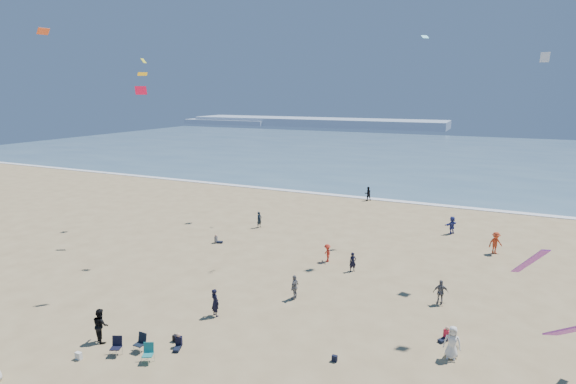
% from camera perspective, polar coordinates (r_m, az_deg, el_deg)
% --- Properties ---
extents(ocean, '(220.00, 100.00, 0.06)m').
position_cam_1_polar(ocean, '(108.71, 18.58, 4.55)').
color(ocean, '#476B84').
rests_on(ocean, ground).
extents(surf_line, '(220.00, 1.20, 0.08)m').
position_cam_1_polar(surf_line, '(59.94, 13.16, -1.09)').
color(surf_line, white).
rests_on(surf_line, ground).
extents(headland_far, '(110.00, 20.00, 3.20)m').
position_cam_1_polar(headland_far, '(196.08, 3.36, 8.86)').
color(headland_far, '#7A8EA8').
rests_on(headland_far, ground).
extents(headland_near, '(40.00, 14.00, 2.00)m').
position_cam_1_polar(headland_near, '(209.69, -7.51, 8.84)').
color(headland_near, '#7A8EA8').
rests_on(headland_near, ground).
extents(standing_flyers, '(26.29, 45.53, 1.95)m').
position_cam_1_polar(standing_flyers, '(35.16, 10.27, -9.19)').
color(standing_flyers, black).
rests_on(standing_flyers, ground).
extents(seated_group, '(22.33, 28.88, 0.84)m').
position_cam_1_polar(seated_group, '(24.80, -5.99, -20.05)').
color(seated_group, white).
rests_on(seated_group, ground).
extents(chair_cluster, '(2.80, 1.50, 1.00)m').
position_cam_1_polar(chair_cluster, '(26.48, -18.94, -18.22)').
color(chair_cluster, black).
rests_on(chair_cluster, ground).
extents(white_tote, '(0.35, 0.20, 0.40)m').
position_cam_1_polar(white_tote, '(27.44, -25.04, -18.33)').
color(white_tote, white).
rests_on(white_tote, ground).
extents(black_backpack, '(0.30, 0.22, 0.38)m').
position_cam_1_polar(black_backpack, '(27.37, -14.09, -17.58)').
color(black_backpack, black).
rests_on(black_backpack, ground).
extents(navy_bag, '(0.28, 0.18, 0.34)m').
position_cam_1_polar(navy_bag, '(25.10, 5.93, -20.28)').
color(navy_bag, black).
rests_on(navy_bag, ground).
extents(kites_aloft, '(40.75, 40.12, 29.79)m').
position_cam_1_polar(kites_aloft, '(25.45, 17.37, 12.40)').
color(kites_aloft, orange).
rests_on(kites_aloft, ground).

